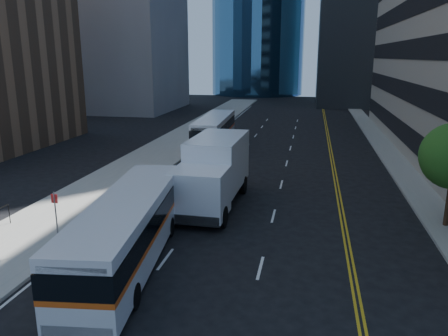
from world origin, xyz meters
name	(u,v)px	position (x,y,z in m)	size (l,w,h in m)	color
ground	(240,292)	(0.00, 0.00, 0.00)	(160.00, 160.00, 0.00)	black
sidewalk_west	(173,145)	(-10.50, 25.00, 0.07)	(5.00, 90.00, 0.15)	gray
sidewalk_east	(389,154)	(9.00, 25.00, 0.07)	(2.00, 90.00, 0.15)	gray
bus_front	(129,228)	(-4.78, 1.38, 1.53)	(3.65, 11.08, 2.81)	silver
bus_rear	(215,130)	(-6.60, 25.60, 1.53)	(2.82, 10.93, 2.79)	white
box_truck	(213,172)	(-3.00, 9.05, 2.00)	(2.97, 7.99, 3.79)	white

